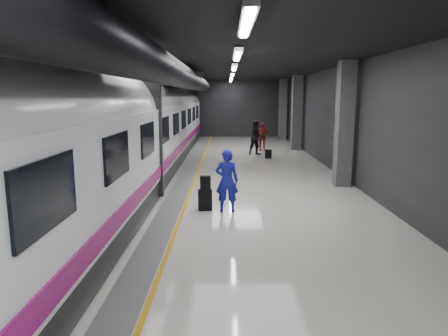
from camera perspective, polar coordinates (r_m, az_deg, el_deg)
ground at (r=12.88m, az=-0.97°, el=-4.44°), size 40.00×40.00×0.00m
platform_hall at (r=13.43m, az=-2.17°, el=11.40°), size 10.02×40.02×4.51m
train at (r=13.01m, az=-15.50°, el=4.60°), size 3.05×38.00×4.05m
traveler_main at (r=11.30m, az=0.41°, el=-1.84°), size 0.69×0.48×1.80m
suitcase_main at (r=11.58m, az=-2.73°, el=-4.55°), size 0.42×0.31×0.62m
shoulder_bag at (r=11.43m, az=-2.68°, el=-2.12°), size 0.31×0.18×0.40m
traveler_far_a at (r=22.42m, az=4.69°, el=4.35°), size 1.12×0.98×1.94m
traveler_far_b at (r=24.35m, az=5.46°, el=4.49°), size 1.00×0.46×1.68m
suitcase_far at (r=21.29m, az=6.34°, el=2.01°), size 0.36×0.27×0.47m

